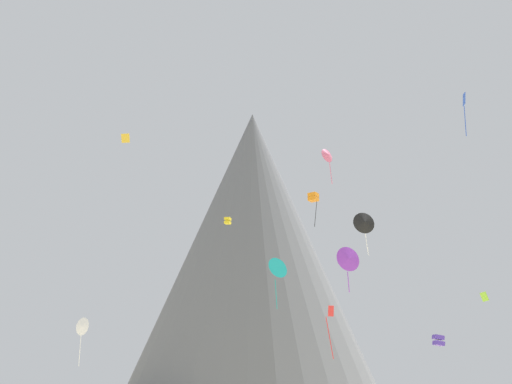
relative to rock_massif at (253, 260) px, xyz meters
name	(u,v)px	position (x,y,z in m)	size (l,w,h in m)	color
rock_massif	(253,260)	(0.00, 0.00, 0.00)	(75.52, 75.52, 66.44)	slate
kite_gold_high	(125,138)	(-8.15, -72.98, 1.32)	(0.93, 0.83, 1.20)	gold
kite_black_mid	(364,223)	(18.94, -83.48, -12.44)	(2.18, 1.15, 4.23)	black
kite_yellow_high	(228,221)	(1.06, -49.24, -3.15)	(1.09, 1.07, 1.03)	yellow
kite_indigo_low	(438,340)	(29.30, -59.63, -21.86)	(1.48, 1.43, 1.41)	#5138B2
kite_blue_high	(464,105)	(31.38, -75.33, 2.88)	(0.41, 0.83, 5.29)	blue
kite_lime_low	(484,297)	(29.68, -81.64, -19.28)	(0.67, 0.73, 0.88)	#8CD133
kite_violet_mid	(348,259)	(17.56, -78.89, -15.01)	(2.57, 1.69, 4.67)	purple
kite_teal_mid	(277,268)	(9.81, -69.47, -14.21)	(2.67, 2.43, 5.97)	teal
kite_white_low	(82,327)	(-17.04, -58.91, -19.78)	(2.31, 1.42, 6.35)	white
kite_orange_high	(313,197)	(14.26, -47.10, 0.86)	(1.82, 1.81, 5.44)	orange
kite_rainbow_high	(328,155)	(16.14, -69.41, -0.40)	(1.80, 1.84, 4.72)	#E5668C
kite_red_low	(330,322)	(15.60, -76.29, -20.99)	(0.89, 0.44, 5.30)	red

